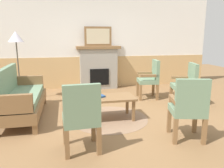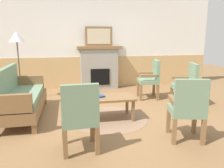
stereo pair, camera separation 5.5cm
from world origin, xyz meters
The scene contains 13 objects.
ground_plane centered at (0.00, 0.00, 0.00)m, with size 14.00×14.00×0.00m, color olive.
wall_back centered at (0.00, 2.60, 1.31)m, with size 7.20×0.14×2.70m.
fireplace centered at (0.00, 2.35, 0.65)m, with size 1.30×0.44×1.28m.
framed_picture centered at (0.00, 2.35, 1.56)m, with size 0.80×0.04×0.56m.
couch centered at (-1.85, 0.15, 0.40)m, with size 0.70×1.80×0.98m.
coffee_table centered at (-0.18, -0.26, 0.39)m, with size 0.96×0.56×0.44m.
round_rug centered at (-0.18, -0.26, 0.00)m, with size 1.49×1.49×0.01m, color #896B51.
book_on_table centered at (-0.37, -0.24, 0.46)m, with size 0.20×0.17×0.03m, color navy.
armchair_near_fireplace centered at (1.13, 0.97, 0.54)m, with size 0.54×0.54×0.98m.
armchair_by_window_left centered at (1.68, 0.18, 0.54)m, with size 0.58×0.58×0.98m.
armchair_front_left centered at (0.81, -1.38, 0.54)m, with size 0.58×0.58×0.98m.
armchair_front_center centered at (-0.79, -1.41, 0.54)m, with size 0.50×0.50×0.98m.
floor_lamp_by_couch centered at (-2.09, 1.43, 1.45)m, with size 0.36×0.36×1.68m.
Camera 2 is at (-0.91, -4.26, 1.57)m, focal length 35.57 mm.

